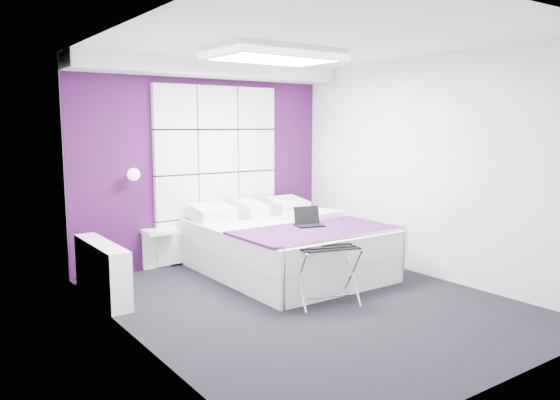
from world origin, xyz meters
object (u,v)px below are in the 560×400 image
at_px(nightstand, 160,231).
at_px(bed, 286,246).
at_px(luggage_rack, 326,275).
at_px(radiator, 102,271).
at_px(laptop, 307,221).
at_px(wall_lamp, 132,174).

bearing_deg(nightstand, bed, -39.41).
bearing_deg(bed, luggage_rack, -106.78).
relative_size(bed, nightstand, 5.54).
relative_size(bed, luggage_rack, 3.72).
distance_m(radiator, luggage_rack, 2.32).
bearing_deg(laptop, luggage_rack, -101.81).
bearing_deg(wall_lamp, nightstand, -7.24).
xyz_separation_m(luggage_rack, laptop, (0.40, 0.82, 0.39)).
relative_size(luggage_rack, laptop, 1.93).
bearing_deg(radiator, wall_lamp, 49.90).
bearing_deg(bed, wall_lamp, 145.86).
bearing_deg(nightstand, laptop, -46.83).
relative_size(radiator, bed, 0.54).
xyz_separation_m(nightstand, luggage_rack, (0.86, -2.16, -0.20)).
xyz_separation_m(bed, nightstand, (-1.21, 0.99, 0.16)).
bearing_deg(nightstand, radiator, -142.98).
height_order(nightstand, laptop, laptop).
bearing_deg(wall_lamp, luggage_rack, -62.02).
relative_size(radiator, nightstand, 2.97).
height_order(radiator, bed, bed).
xyz_separation_m(radiator, luggage_rack, (1.81, -1.44, -0.00)).
distance_m(radiator, laptop, 2.33).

